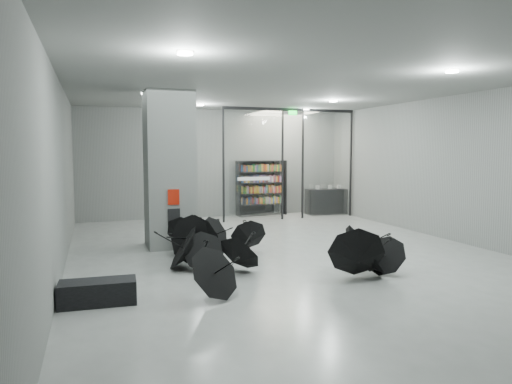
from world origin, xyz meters
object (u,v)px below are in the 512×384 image
object	(u,v)px
column	(169,170)
shop_counter	(327,201)
umbrella_cluster	(247,253)
bench	(98,292)
bookshelf	(261,188)

from	to	relation	value
column	shop_counter	distance (m)	8.14
column	umbrella_cluster	xyz separation A→B (m)	(1.20, -2.80, -1.69)
shop_counter	bench	bearing A→B (deg)	-132.03
column	umbrella_cluster	distance (m)	3.48
umbrella_cluster	bookshelf	bearing A→B (deg)	68.07
bookshelf	shop_counter	world-z (taller)	bookshelf
bench	shop_counter	size ratio (longest dim) A/B	0.74
column	shop_counter	xyz separation A→B (m)	(6.80, 4.21, -1.50)
shop_counter	column	bearing A→B (deg)	-144.80
bookshelf	shop_counter	size ratio (longest dim) A/B	1.28
bench	bookshelf	distance (m)	10.95
bench	umbrella_cluster	xyz separation A→B (m)	(3.06, 1.51, 0.11)
umbrella_cluster	shop_counter	bearing A→B (deg)	51.38
column	umbrella_cluster	bearing A→B (deg)	-66.69
column	bookshelf	xyz separation A→B (m)	(4.24, 4.75, -0.95)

